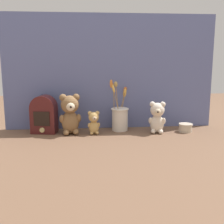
% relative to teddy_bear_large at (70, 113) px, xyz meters
% --- Properties ---
extents(ground_plane, '(4.00, 4.00, 0.00)m').
position_rel_teddy_bear_large_xyz_m(ground_plane, '(0.27, -0.01, -0.14)').
color(ground_plane, brown).
extents(backdrop_wall, '(1.46, 0.02, 0.79)m').
position_rel_teddy_bear_large_xyz_m(backdrop_wall, '(0.27, 0.15, 0.26)').
color(backdrop_wall, slate).
rests_on(backdrop_wall, ground).
extents(teddy_bear_large, '(0.15, 0.13, 0.26)m').
position_rel_teddy_bear_large_xyz_m(teddy_bear_large, '(0.00, 0.00, 0.00)').
color(teddy_bear_large, olive).
rests_on(teddy_bear_large, ground).
extents(teddy_bear_medium, '(0.12, 0.11, 0.21)m').
position_rel_teddy_bear_large_xyz_m(teddy_bear_medium, '(0.57, -0.02, -0.03)').
color(teddy_bear_medium, beige).
rests_on(teddy_bear_medium, ground).
extents(teddy_bear_small, '(0.08, 0.08, 0.15)m').
position_rel_teddy_bear_large_xyz_m(teddy_bear_small, '(0.15, -0.02, -0.06)').
color(teddy_bear_small, tan).
rests_on(teddy_bear_small, ground).
extents(flower_vase, '(0.14, 0.13, 0.35)m').
position_rel_teddy_bear_large_xyz_m(flower_vase, '(0.33, 0.06, -0.04)').
color(flower_vase, silver).
rests_on(flower_vase, ground).
extents(vintage_radio, '(0.18, 0.13, 0.25)m').
position_rel_teddy_bear_large_xyz_m(vintage_radio, '(-0.17, 0.05, -0.01)').
color(vintage_radio, '#4C1919').
rests_on(vintage_radio, ground).
extents(decorative_tin_tall, '(0.09, 0.09, 0.06)m').
position_rel_teddy_bear_large_xyz_m(decorative_tin_tall, '(0.77, -0.01, -0.11)').
color(decorative_tin_tall, beige).
rests_on(decorative_tin_tall, ground).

